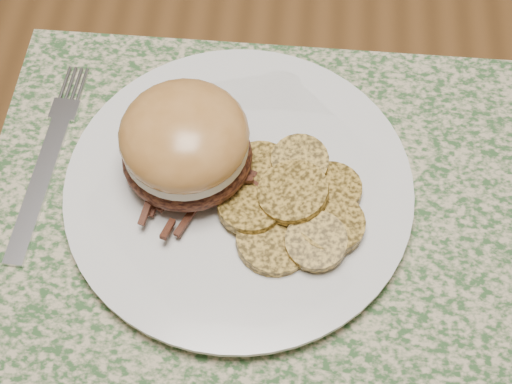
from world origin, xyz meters
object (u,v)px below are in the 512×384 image
Objects in this scene: dinner_plate at (239,189)px; fork at (49,158)px; pork_sandwich at (185,144)px; dining_table at (456,45)px.

dinner_plate is 0.16m from fork.
dinner_plate is 1.33× the size of fork.
pork_sandwich is 0.13m from fork.
dining_table is 0.44m from fork.
fork is at bearing -148.04° from dining_table.
dining_table is 0.34m from dinner_plate.
pork_sandwich reaches higher than dinner_plate.
dining_table is 13.36× the size of pork_sandwich.
dining_table is 7.70× the size of fork.
dinner_plate is at bearing -129.78° from dining_table.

